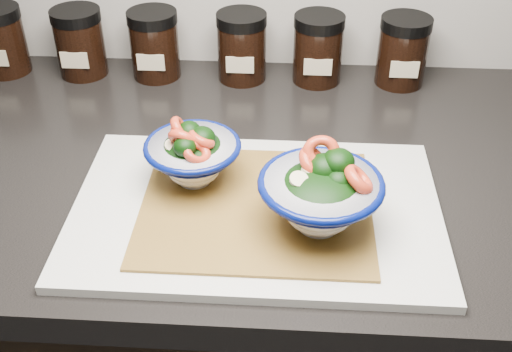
# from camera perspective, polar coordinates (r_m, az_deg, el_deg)

# --- Properties ---
(countertop) EXTENTS (3.50, 0.60, 0.04)m
(countertop) POSITION_cam_1_polar(r_m,az_deg,el_deg) (0.91, -4.76, 0.66)
(countertop) COLOR black
(countertop) RESTS_ON cabinet
(cutting_board) EXTENTS (0.45, 0.30, 0.01)m
(cutting_board) POSITION_cam_1_polar(r_m,az_deg,el_deg) (0.79, 0.03, -3.07)
(cutting_board) COLOR silver
(cutting_board) RESTS_ON countertop
(bamboo_mat) EXTENTS (0.28, 0.24, 0.00)m
(bamboo_mat) POSITION_cam_1_polar(r_m,az_deg,el_deg) (0.78, 0.00, -2.72)
(bamboo_mat) COLOR olive
(bamboo_mat) RESTS_ON cutting_board
(bowl_left) EXTENTS (0.12, 0.12, 0.10)m
(bowl_left) POSITION_cam_1_polar(r_m,az_deg,el_deg) (0.80, -5.64, 1.86)
(bowl_left) COLOR white
(bowl_left) RESTS_ON bamboo_mat
(bowl_right) EXTENTS (0.14, 0.14, 0.11)m
(bowl_right) POSITION_cam_1_polar(r_m,az_deg,el_deg) (0.73, 5.83, -1.63)
(bowl_right) COLOR white
(bowl_right) RESTS_ON bamboo_mat
(spice_jar_a) EXTENTS (0.08, 0.08, 0.11)m
(spice_jar_a) POSITION_cam_1_polar(r_m,az_deg,el_deg) (1.17, -21.73, 11.16)
(spice_jar_a) COLOR black
(spice_jar_a) RESTS_ON countertop
(spice_jar_b) EXTENTS (0.08, 0.08, 0.11)m
(spice_jar_b) POSITION_cam_1_polar(r_m,az_deg,el_deg) (1.13, -15.40, 11.39)
(spice_jar_b) COLOR black
(spice_jar_b) RESTS_ON countertop
(spice_jar_c) EXTENTS (0.08, 0.08, 0.11)m
(spice_jar_c) POSITION_cam_1_polar(r_m,az_deg,el_deg) (1.09, -9.01, 11.49)
(spice_jar_c) COLOR black
(spice_jar_c) RESTS_ON countertop
(spice_jar_d) EXTENTS (0.08, 0.08, 0.11)m
(spice_jar_d) POSITION_cam_1_polar(r_m,az_deg,el_deg) (1.07, -1.27, 11.43)
(spice_jar_d) COLOR black
(spice_jar_d) RESTS_ON countertop
(spice_jar_e) EXTENTS (0.08, 0.08, 0.11)m
(spice_jar_e) POSITION_cam_1_polar(r_m,az_deg,el_deg) (1.07, 5.53, 11.21)
(spice_jar_e) COLOR black
(spice_jar_e) RESTS_ON countertop
(spice_jar_f) EXTENTS (0.08, 0.08, 0.11)m
(spice_jar_f) POSITION_cam_1_polar(r_m,az_deg,el_deg) (1.08, 12.91, 10.79)
(spice_jar_f) COLOR black
(spice_jar_f) RESTS_ON countertop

